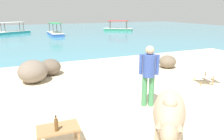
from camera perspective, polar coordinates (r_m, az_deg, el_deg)
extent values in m
cube|color=beige|center=(5.17, 16.03, -13.74)|extent=(18.00, 14.00, 0.04)
cube|color=teal|center=(25.69, -17.14, 9.33)|extent=(60.00, 36.00, 0.03)
cylinder|color=tan|center=(4.62, 16.78, -13.29)|extent=(0.11, 0.11, 0.56)
cylinder|color=tan|center=(4.62, 12.81, -13.02)|extent=(0.11, 0.11, 0.56)
ellipsoid|color=tan|center=(4.04, 15.11, -10.40)|extent=(1.40, 1.54, 0.61)
ellipsoid|color=tan|center=(3.16, 14.97, -16.09)|extent=(0.44, 0.47, 0.28)
cone|color=tan|center=(3.11, 17.83, -14.33)|extent=(0.14, 0.14, 0.10)
cone|color=tan|center=(3.10, 12.44, -13.97)|extent=(0.14, 0.14, 0.10)
ellipsoid|color=tan|center=(3.69, 15.33, -8.56)|extent=(0.37, 0.37, 0.20)
cube|color=#A37A4C|center=(4.14, -14.24, -14.93)|extent=(0.78, 0.48, 0.04)
cylinder|color=#A37A4C|center=(4.44, -9.84, -15.50)|extent=(0.05, 0.05, 0.37)
cylinder|color=#A37A4C|center=(4.14, -8.81, -17.96)|extent=(0.05, 0.05, 0.37)
cylinder|color=#A37A4C|center=(4.39, -18.95, -16.55)|extent=(0.05, 0.05, 0.37)
cylinder|color=brown|center=(3.99, -14.71, -14.11)|extent=(0.07, 0.07, 0.22)
cylinder|color=brown|center=(3.92, -14.85, -12.33)|extent=(0.03, 0.03, 0.06)
cylinder|color=black|center=(3.91, -14.89, -11.83)|extent=(0.03, 0.03, 0.02)
cylinder|color=#A37A4C|center=(7.81, 22.72, -3.48)|extent=(0.04, 0.04, 0.14)
cylinder|color=#A37A4C|center=(8.25, 21.12, -2.32)|extent=(0.04, 0.04, 0.14)
cylinder|color=#A37A4C|center=(7.98, 25.45, -2.65)|extent=(0.04, 0.04, 0.34)
cylinder|color=#A37A4C|center=(8.41, 23.73, -1.56)|extent=(0.04, 0.04, 0.34)
cube|color=silver|center=(8.08, 23.34, -1.67)|extent=(0.58, 0.63, 0.21)
cube|color=silver|center=(8.14, 25.53, 0.60)|extent=(0.61, 0.64, 0.23)
cylinder|color=#428956|center=(5.72, 10.49, -5.66)|extent=(0.14, 0.14, 0.82)
cylinder|color=#428956|center=(5.71, 8.68, -5.63)|extent=(0.14, 0.14, 0.82)
cylinder|color=#334C99|center=(5.50, 9.91, 1.16)|extent=(0.32, 0.32, 0.58)
cylinder|color=#334C99|center=(5.52, 12.10, 1.40)|extent=(0.09, 0.09, 0.52)
cylinder|color=#334C99|center=(5.48, 7.74, 1.52)|extent=(0.09, 0.09, 0.52)
sphere|color=tan|center=(5.42, 10.11, 5.26)|extent=(0.22, 0.22, 0.22)
ellipsoid|color=gray|center=(8.00, -20.47, -0.33)|extent=(1.34, 1.39, 0.80)
ellipsoid|color=#6B5B4C|center=(8.76, -16.24, 0.79)|extent=(0.93, 0.97, 0.63)
ellipsoid|color=#756651|center=(9.79, 14.66, 2.20)|extent=(1.10, 1.10, 0.56)
cube|color=#338E66|center=(27.90, 1.63, 10.77)|extent=(3.58, 2.96, 0.28)
cube|color=white|center=(27.89, 1.63, 11.09)|extent=(3.67, 3.05, 0.04)
cylinder|color=brown|center=(27.68, -0.75, 12.01)|extent=(0.06, 0.06, 0.95)
cylinder|color=brown|center=(28.43, -0.42, 12.10)|extent=(0.06, 0.06, 0.95)
cylinder|color=brown|center=(27.32, 3.79, 11.93)|extent=(0.06, 0.06, 0.95)
cylinder|color=brown|center=(28.08, 4.00, 12.02)|extent=(0.06, 0.06, 0.95)
cube|color=red|center=(27.83, 1.65, 13.06)|extent=(2.60, 2.21, 0.06)
cube|color=teal|center=(26.33, -24.98, 9.05)|extent=(3.66, 2.76, 0.28)
cube|color=white|center=(26.32, -25.02, 9.40)|extent=(3.75, 2.85, 0.04)
cylinder|color=brown|center=(27.16, -23.54, 10.68)|extent=(0.06, 0.06, 0.95)
cylinder|color=brown|center=(26.50, -22.67, 10.68)|extent=(0.06, 0.06, 0.95)
cylinder|color=brown|center=(26.12, -27.64, 10.06)|extent=(0.06, 0.06, 0.95)
cylinder|color=brown|center=(25.43, -26.83, 10.05)|extent=(0.06, 0.06, 0.95)
cube|color=silver|center=(26.26, -25.26, 11.47)|extent=(2.65, 2.08, 0.06)
cube|color=#3866B7|center=(23.23, -14.95, 9.28)|extent=(1.20, 3.63, 0.28)
cube|color=white|center=(23.21, -14.97, 9.67)|extent=(1.26, 3.70, 0.04)
cylinder|color=brown|center=(24.17, -16.45, 10.87)|extent=(0.06, 0.06, 0.95)
cylinder|color=brown|center=(24.31, -14.63, 11.02)|extent=(0.06, 0.06, 0.95)
cylinder|color=brown|center=(22.05, -15.51, 10.54)|extent=(0.06, 0.06, 0.95)
cylinder|color=brown|center=(22.19, -13.53, 10.70)|extent=(0.06, 0.06, 0.95)
cube|color=#339356|center=(23.14, -15.14, 12.03)|extent=(1.01, 2.55, 0.06)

